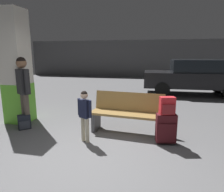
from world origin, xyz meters
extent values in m
cube|color=slate|center=(0.00, 4.00, -0.05)|extent=(18.00, 18.00, 0.10)
cube|color=#565658|center=(0.00, 12.86, 1.40)|extent=(18.00, 0.12, 2.80)
cube|color=#66C633|center=(-2.25, 1.61, 0.50)|extent=(0.57, 0.57, 1.00)
cube|color=silver|center=(-2.25, 1.61, 1.91)|extent=(0.56, 0.56, 1.81)
cube|color=#9E7A42|center=(0.58, 1.37, 0.44)|extent=(1.64, 0.59, 0.05)
cube|color=#9E7A42|center=(0.61, 1.62, 0.68)|extent=(1.60, 0.27, 0.42)
cube|color=#4C4C51|center=(-0.14, 1.44, 0.21)|extent=(0.12, 0.41, 0.41)
cube|color=#4C4C51|center=(1.30, 1.30, 0.21)|extent=(0.12, 0.41, 0.41)
cube|color=#471419|center=(1.42, 1.00, 0.32)|extent=(0.41, 0.26, 0.56)
cube|color=#471419|center=(1.43, 0.89, 0.26)|extent=(0.34, 0.08, 0.36)
cube|color=#A5A5AA|center=(1.40, 1.08, 0.59)|extent=(0.14, 0.05, 0.02)
cylinder|color=black|center=(1.24, 1.05, 0.02)|extent=(0.03, 0.05, 0.04)
cylinder|color=black|center=(1.56, 1.11, 0.02)|extent=(0.03, 0.05, 0.04)
cube|color=red|center=(1.42, 1.00, 0.77)|extent=(0.31, 0.22, 0.34)
cube|color=maroon|center=(1.44, 0.90, 0.72)|extent=(0.23, 0.08, 0.19)
cylinder|color=black|center=(1.42, 1.00, 0.93)|extent=(0.06, 0.04, 0.02)
cylinder|color=beige|center=(-0.11, 0.73, 0.25)|extent=(0.08, 0.08, 0.51)
cylinder|color=beige|center=(-0.21, 0.78, 0.25)|extent=(0.08, 0.08, 0.51)
cube|color=#191E38|center=(-0.16, 0.76, 0.69)|extent=(0.24, 0.20, 0.36)
cylinder|color=#191E38|center=(-0.03, 0.70, 0.70)|extent=(0.06, 0.06, 0.34)
cylinder|color=#191E38|center=(-0.30, 0.82, 0.70)|extent=(0.06, 0.06, 0.34)
sphere|color=beige|center=(-0.16, 0.76, 0.96)|extent=(0.14, 0.14, 0.14)
sphere|color=black|center=(-0.16, 0.76, 0.98)|extent=(0.13, 0.13, 0.13)
cylinder|color=#E5D84C|center=(-0.18, 0.88, 0.70)|extent=(0.06, 0.06, 0.10)
cylinder|color=red|center=(-0.18, 0.88, 0.78)|extent=(0.01, 0.01, 0.06)
cylinder|color=brown|center=(-1.76, 1.20, 0.41)|extent=(0.12, 0.12, 0.82)
cylinder|color=brown|center=(-1.91, 1.30, 0.41)|extent=(0.12, 0.12, 0.82)
cube|color=#232326|center=(-1.83, 1.25, 1.11)|extent=(0.39, 0.35, 0.58)
cylinder|color=#232326|center=(-1.64, 1.11, 1.14)|extent=(0.10, 0.10, 0.55)
cylinder|color=#232326|center=(-2.03, 1.39, 1.14)|extent=(0.10, 0.10, 0.55)
sphere|color=brown|center=(-1.83, 1.25, 1.54)|extent=(0.23, 0.23, 0.23)
sphere|color=black|center=(-1.83, 1.25, 1.57)|extent=(0.21, 0.21, 0.21)
cube|color=#1E232D|center=(-1.81, 1.13, 0.17)|extent=(0.32, 0.30, 0.34)
cube|color=#333842|center=(-1.75, 1.06, 0.12)|extent=(0.20, 0.17, 0.19)
cylinder|color=black|center=(-1.81, 1.13, 0.33)|extent=(0.06, 0.06, 0.02)
cube|color=black|center=(2.76, 6.34, 0.67)|extent=(4.15, 1.82, 0.64)
cube|color=black|center=(2.91, 6.34, 1.25)|extent=(2.14, 1.60, 0.52)
cylinder|color=black|center=(1.49, 5.50, 0.30)|extent=(0.61, 0.22, 0.60)
cylinder|color=black|center=(1.44, 7.10, 0.30)|extent=(0.61, 0.22, 0.60)
cylinder|color=black|center=(4.04, 7.17, 0.30)|extent=(0.61, 0.22, 0.60)
camera|label=1|loc=(1.16, -2.84, 1.73)|focal=32.16mm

